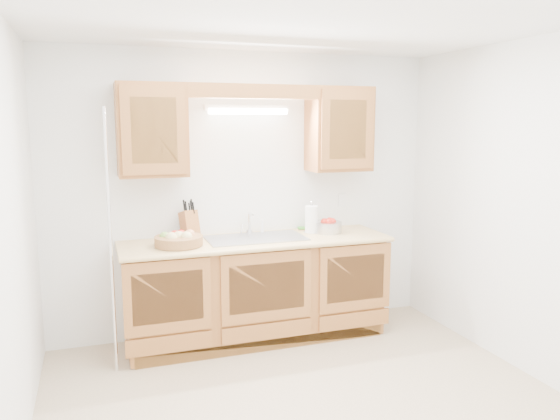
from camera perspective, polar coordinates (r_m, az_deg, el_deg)
name	(u,v)px	position (r m, az deg, el deg)	size (l,w,h in m)	color
room	(309,223)	(3.51, 3.00, -1.33)	(3.52, 3.50, 2.50)	#C8AE90
base_cabinets	(256,290)	(4.81, -2.49, -8.36)	(2.20, 0.60, 0.86)	#9E5B2E
countertop	(256,241)	(4.68, -2.48, -3.28)	(2.30, 0.63, 0.04)	tan
upper_cabinet_left	(152,130)	(4.56, -13.26, 8.12)	(0.55, 0.33, 0.75)	#9E5B2E
upper_cabinet_right	(339,129)	(5.01, 6.18, 8.39)	(0.55, 0.33, 0.75)	#9E5B2E
valance	(255,91)	(4.59, -2.61, 12.30)	(2.20, 0.05, 0.12)	#9E5B2E
fluorescent_fixture	(248,109)	(4.80, -3.37, 10.44)	(0.76, 0.08, 0.08)	white
sink	(256,247)	(4.72, -2.54, -3.84)	(0.84, 0.46, 0.36)	#9E9EA3
wire_shelf_pole	(111,244)	(4.23, -17.28, -3.38)	(0.03, 0.03, 2.00)	silver
outlet_plate	(342,200)	(5.26, 6.51, 1.03)	(0.08, 0.01, 0.12)	white
fruit_basket	(179,239)	(4.48, -10.55, -3.03)	(0.50, 0.50, 0.12)	#94653C
knife_block	(190,225)	(4.71, -9.43, -1.51)	(0.17, 0.23, 0.35)	#9E5B2E
orange_canister	(189,224)	(4.75, -9.51, -1.48)	(0.08, 0.08, 0.24)	#DA470C
soap_bottle	(189,226)	(4.75, -9.50, -1.64)	(0.10, 0.10, 0.22)	#2256AD
sponge	(304,228)	(5.09, 2.54, -1.94)	(0.13, 0.10, 0.02)	#CC333F
paper_towel	(311,220)	(4.91, 3.31, -1.03)	(0.14, 0.14, 0.29)	silver
apple_bowl	(328,226)	(4.95, 5.00, -1.70)	(0.28, 0.28, 0.13)	silver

